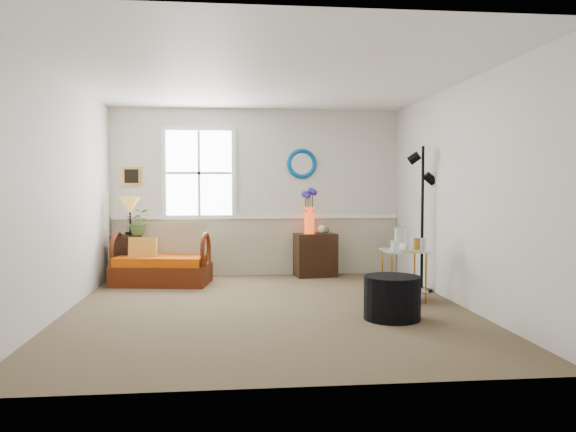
{
  "coord_description": "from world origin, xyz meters",
  "views": [
    {
      "loc": [
        -0.43,
        -6.3,
        1.39
      ],
      "look_at": [
        0.25,
        0.25,
        1.05
      ],
      "focal_mm": 35.0,
      "sensor_mm": 36.0,
      "label": 1
    }
  ],
  "objects": [
    {
      "name": "picture",
      "position": [
        -1.92,
        2.48,
        1.55
      ],
      "size": [
        0.28,
        0.03,
        0.28
      ],
      "primitive_type": "cube",
      "color": "gold",
      "rests_on": "walls"
    },
    {
      "name": "mirror",
      "position": [
        0.7,
        2.48,
        1.75
      ],
      "size": [
        0.47,
        0.07,
        0.47
      ],
      "primitive_type": "torus",
      "rotation": [
        1.57,
        0.0,
        0.0
      ],
      "color": "#06609A",
      "rests_on": "walls"
    },
    {
      "name": "chair_rail",
      "position": [
        0.0,
        2.47,
        0.92
      ],
      "size": [
        4.46,
        0.04,
        0.06
      ],
      "primitive_type": "cube",
      "color": "white",
      "rests_on": "walls"
    },
    {
      "name": "cabinet",
      "position": [
        0.89,
        2.26,
        0.33
      ],
      "size": [
        0.67,
        0.48,
        0.66
      ],
      "primitive_type": null,
      "rotation": [
        0.0,
        0.0,
        0.13
      ],
      "color": "black",
      "rests_on": "floor"
    },
    {
      "name": "potted_plant",
      "position": [
        -1.77,
        2.09,
        0.83
      ],
      "size": [
        0.36,
        0.4,
        0.3
      ],
      "primitive_type": "imported",
      "rotation": [
        0.0,
        0.0,
        0.05
      ],
      "color": "#3C622F",
      "rests_on": "lamp_stand"
    },
    {
      "name": "flower_vase",
      "position": [
        0.79,
        2.26,
        1.01
      ],
      "size": [
        0.24,
        0.24,
        0.68
      ],
      "primitive_type": null,
      "rotation": [
        0.0,
        0.0,
        -0.22
      ],
      "color": "#E43D0E",
      "rests_on": "cabinet"
    },
    {
      "name": "wainscot",
      "position": [
        0.0,
        2.48,
        0.45
      ],
      "size": [
        4.46,
        0.02,
        0.9
      ],
      "primitive_type": "cube",
      "color": "tan",
      "rests_on": "walls"
    },
    {
      "name": "window",
      "position": [
        -0.9,
        2.47,
        1.6
      ],
      "size": [
        1.14,
        0.06,
        1.44
      ],
      "primitive_type": null,
      "color": "white",
      "rests_on": "walls"
    },
    {
      "name": "throw_pillow",
      "position": [
        -1.66,
        1.75,
        0.48
      ],
      "size": [
        0.4,
        0.14,
        0.39
      ],
      "primitive_type": null,
      "rotation": [
        0.0,
        0.0,
        -0.1
      ],
      "color": "#B86B12",
      "rests_on": "loveseat"
    },
    {
      "name": "ottoman",
      "position": [
        1.26,
        -0.62,
        0.23
      ],
      "size": [
        0.64,
        0.64,
        0.46
      ],
      "primitive_type": "cylinder",
      "rotation": [
        0.0,
        0.0,
        0.08
      ],
      "color": "black",
      "rests_on": "floor"
    },
    {
      "name": "floor_lamp",
      "position": [
        2.1,
        0.87,
        0.96
      ],
      "size": [
        0.37,
        0.37,
        1.92
      ],
      "primitive_type": null,
      "rotation": [
        0.0,
        0.0,
        -0.43
      ],
      "color": "black",
      "rests_on": "floor"
    },
    {
      "name": "loveseat",
      "position": [
        -1.4,
        1.79,
        0.43
      ],
      "size": [
        1.43,
        0.95,
        0.87
      ],
      "primitive_type": null,
      "rotation": [
        0.0,
        0.0,
        -0.16
      ],
      "color": "#491A09",
      "rests_on": "floor"
    },
    {
      "name": "lamp_stand",
      "position": [
        -1.93,
        2.09,
        0.34
      ],
      "size": [
        0.45,
        0.45,
        0.68
      ],
      "primitive_type": null,
      "rotation": [
        0.0,
        0.0,
        -0.2
      ],
      "color": "black",
      "rests_on": "floor"
    },
    {
      "name": "ceiling",
      "position": [
        0.0,
        0.0,
        2.6
      ],
      "size": [
        4.5,
        5.0,
        0.01
      ],
      "primitive_type": "cube",
      "color": "white",
      "rests_on": "walls"
    },
    {
      "name": "walls",
      "position": [
        0.0,
        0.0,
        1.3
      ],
      "size": [
        4.51,
        5.01,
        2.6
      ],
      "color": "silver",
      "rests_on": "floor"
    },
    {
      "name": "floor",
      "position": [
        0.0,
        0.0,
        0.0
      ],
      "size": [
        4.5,
        5.0,
        0.01
      ],
      "primitive_type": "cube",
      "color": "brown",
      "rests_on": "ground"
    },
    {
      "name": "table_lamp",
      "position": [
        -1.89,
        2.12,
        0.96
      ],
      "size": [
        0.42,
        0.42,
        0.55
      ],
      "primitive_type": null,
      "rotation": [
        0.0,
        0.0,
        -0.51
      ],
      "color": "gold",
      "rests_on": "lamp_stand"
    },
    {
      "name": "tabletop_items",
      "position": [
        1.72,
        0.31,
        0.75
      ],
      "size": [
        0.55,
        0.55,
        0.26
      ],
      "primitive_type": null,
      "rotation": [
        0.0,
        0.0,
        -0.35
      ],
      "color": "silver",
      "rests_on": "side_table"
    },
    {
      "name": "side_table",
      "position": [
        1.68,
        0.31,
        0.31
      ],
      "size": [
        0.49,
        0.49,
        0.62
      ],
      "primitive_type": null,
      "rotation": [
        0.0,
        0.0,
        -0.0
      ],
      "color": "#AC7321",
      "rests_on": "floor"
    }
  ]
}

